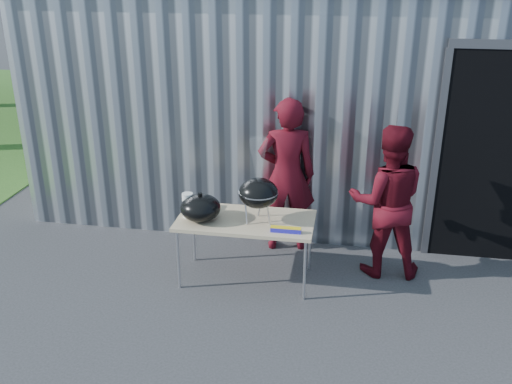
% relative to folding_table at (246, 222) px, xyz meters
% --- Properties ---
extents(ground, '(80.00, 80.00, 0.00)m').
position_rel_folding_table_xyz_m(ground, '(0.01, -0.70, -0.71)').
color(ground, '#2E2E30').
extents(building, '(8.20, 6.20, 3.10)m').
position_rel_folding_table_xyz_m(building, '(0.93, 3.89, 0.83)').
color(building, silver).
rests_on(building, ground).
extents(folding_table, '(1.50, 0.75, 0.75)m').
position_rel_folding_table_xyz_m(folding_table, '(0.00, 0.00, 0.00)').
color(folding_table, tan).
rests_on(folding_table, ground).
extents(kettle_grill, '(0.43, 0.43, 0.93)m').
position_rel_folding_table_xyz_m(kettle_grill, '(0.15, -0.04, 0.46)').
color(kettle_grill, black).
rests_on(kettle_grill, folding_table).
extents(grill_lid, '(0.44, 0.44, 0.32)m').
position_rel_folding_table_xyz_m(grill_lid, '(-0.48, -0.10, 0.18)').
color(grill_lid, black).
rests_on(grill_lid, folding_table).
extents(paper_towels, '(0.12, 0.12, 0.28)m').
position_rel_folding_table_xyz_m(paper_towels, '(-0.63, -0.05, 0.18)').
color(paper_towels, white).
rests_on(paper_towels, folding_table).
extents(white_tub, '(0.20, 0.15, 0.10)m').
position_rel_folding_table_xyz_m(white_tub, '(-0.55, 0.20, 0.09)').
color(white_tub, white).
rests_on(white_tub, folding_table).
extents(foil_box, '(0.32, 0.06, 0.06)m').
position_rel_folding_table_xyz_m(foil_box, '(0.47, -0.25, 0.07)').
color(foil_box, '#1F1BB0').
rests_on(foil_box, folding_table).
extents(person_cook, '(0.78, 0.59, 1.92)m').
position_rel_folding_table_xyz_m(person_cook, '(0.34, 0.86, 0.25)').
color(person_cook, '#4B0913').
rests_on(person_cook, ground).
extents(person_bystander, '(0.91, 0.73, 1.77)m').
position_rel_folding_table_xyz_m(person_bystander, '(1.52, 0.44, 0.17)').
color(person_bystander, '#4B0913').
rests_on(person_bystander, ground).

